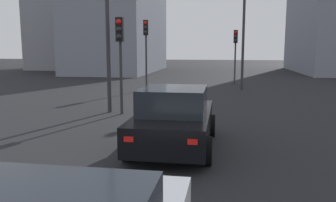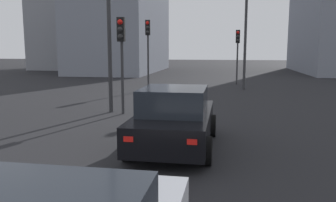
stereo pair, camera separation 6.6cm
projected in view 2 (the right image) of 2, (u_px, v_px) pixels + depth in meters
name	position (u px, v px, depth m)	size (l,w,h in m)	color
car_black_lead	(175.00, 119.00, 8.83)	(4.12, 2.03, 1.57)	black
traffic_light_near_left	(238.00, 45.00, 24.07)	(0.32, 0.29, 3.80)	#2D2D30
traffic_light_near_right	(148.00, 40.00, 20.70)	(0.32, 0.30, 4.21)	#2D2D30
traffic_light_far_left	(121.00, 45.00, 13.07)	(0.32, 0.28, 3.69)	#2D2D30
street_lamp_far	(246.00, 15.00, 20.86)	(0.56, 0.36, 7.72)	#2D2D30
building_facade_center	(123.00, 24.00, 37.79)	(15.91, 7.59, 10.29)	gray
building_facade_right	(88.00, 18.00, 43.38)	(10.51, 11.29, 12.65)	gray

